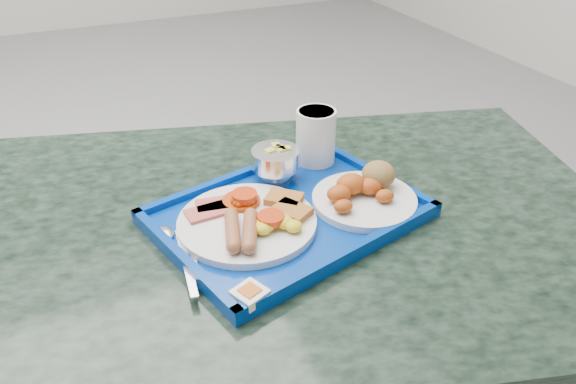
{
  "coord_description": "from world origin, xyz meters",
  "views": [
    {
      "loc": [
        0.11,
        -1.8,
        1.26
      ],
      "look_at": [
        0.43,
        -1.08,
        0.77
      ],
      "focal_mm": 35.0,
      "sensor_mm": 36.0,
      "label": 1
    }
  ],
  "objects_px": {
    "table": "(288,297)",
    "main_plate": "(251,220)",
    "bread_plate": "(365,192)",
    "fruit_bowl": "(276,160)",
    "juice_cup": "(316,135)",
    "tray": "(288,215)"
  },
  "relations": [
    {
      "from": "table",
      "to": "main_plate",
      "type": "height_order",
      "value": "main_plate"
    },
    {
      "from": "bread_plate",
      "to": "fruit_bowl",
      "type": "xyz_separation_m",
      "value": [
        -0.11,
        0.13,
        0.02
      ]
    },
    {
      "from": "table",
      "to": "fruit_bowl",
      "type": "bearing_deg",
      "value": 78.38
    },
    {
      "from": "bread_plate",
      "to": "juice_cup",
      "type": "bearing_deg",
      "value": 94.96
    },
    {
      "from": "bread_plate",
      "to": "juice_cup",
      "type": "distance_m",
      "value": 0.17
    },
    {
      "from": "tray",
      "to": "fruit_bowl",
      "type": "xyz_separation_m",
      "value": [
        0.02,
        0.11,
        0.04
      ]
    },
    {
      "from": "tray",
      "to": "bread_plate",
      "type": "relative_size",
      "value": 2.71
    },
    {
      "from": "tray",
      "to": "fruit_bowl",
      "type": "height_order",
      "value": "fruit_bowl"
    },
    {
      "from": "fruit_bowl",
      "to": "juice_cup",
      "type": "relative_size",
      "value": 0.83
    },
    {
      "from": "fruit_bowl",
      "to": "bread_plate",
      "type": "bearing_deg",
      "value": -50.27
    },
    {
      "from": "main_plate",
      "to": "tray",
      "type": "bearing_deg",
      "value": 10.89
    },
    {
      "from": "table",
      "to": "bread_plate",
      "type": "relative_size",
      "value": 7.29
    },
    {
      "from": "bread_plate",
      "to": "fruit_bowl",
      "type": "height_order",
      "value": "fruit_bowl"
    },
    {
      "from": "table",
      "to": "tray",
      "type": "bearing_deg",
      "value": -110.34
    },
    {
      "from": "table",
      "to": "tray",
      "type": "distance_m",
      "value": 0.19
    },
    {
      "from": "bread_plate",
      "to": "fruit_bowl",
      "type": "relative_size",
      "value": 2.05
    },
    {
      "from": "bread_plate",
      "to": "juice_cup",
      "type": "xyz_separation_m",
      "value": [
        -0.01,
        0.17,
        0.04
      ]
    },
    {
      "from": "table",
      "to": "main_plate",
      "type": "xyz_separation_m",
      "value": [
        -0.07,
        -0.02,
        0.21
      ]
    },
    {
      "from": "tray",
      "to": "bread_plate",
      "type": "bearing_deg",
      "value": -8.95
    },
    {
      "from": "table",
      "to": "juice_cup",
      "type": "distance_m",
      "value": 0.31
    },
    {
      "from": "bread_plate",
      "to": "juice_cup",
      "type": "relative_size",
      "value": 1.7
    },
    {
      "from": "bread_plate",
      "to": "table",
      "type": "bearing_deg",
      "value": 167.36
    }
  ]
}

